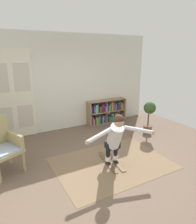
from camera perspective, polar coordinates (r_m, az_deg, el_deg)
ground_plane at (r=4.56m, az=2.41°, el=-14.46°), size 7.20×7.20×0.00m
back_wall at (r=6.35m, az=-9.81°, el=8.04°), size 6.00×0.10×2.90m
double_door at (r=6.02m, az=-22.66°, el=4.45°), size 1.22×0.05×2.45m
rug at (r=4.62m, az=3.82°, el=-13.99°), size 2.44×1.81×0.01m
bookshelf at (r=6.99m, az=2.23°, el=-0.13°), size 1.40×0.30×0.80m
wicker_chair at (r=4.50m, az=-25.61°, el=-8.32°), size 0.80×0.80×1.10m
potted_plant at (r=6.13m, az=14.08°, el=-0.04°), size 0.42×0.44×0.98m
skis_pair at (r=4.64m, az=3.66°, el=-13.61°), size 0.40×0.91×0.07m
person_skier at (r=4.18m, az=4.90°, el=-6.66°), size 1.46×0.71×1.12m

